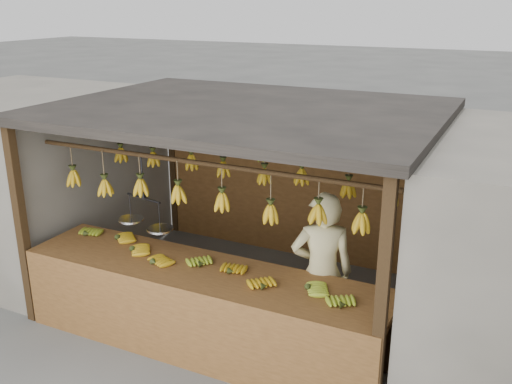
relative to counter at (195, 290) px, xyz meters
The scene contains 8 objects.
ground 1.43m from the counter, 92.54° to the left, with size 80.00×80.00×0.00m, color #5B5B57.
stall 2.00m from the counter, 92.01° to the left, with size 4.30×3.30×2.40m.
neighbor_left 3.88m from the counter, 161.32° to the left, with size 3.00×3.00×2.30m, color slate.
counter is the anchor object (origin of this frame).
hanging_bananas 1.53m from the counter, 92.33° to the left, with size 3.64×2.22×0.38m.
balance_scale 0.96m from the counter, 162.59° to the left, with size 0.72×0.36×0.79m.
vendor 1.30m from the counter, 29.47° to the left, with size 0.64×0.42×1.75m, color beige.
bag_bundles 3.21m from the counter, 53.91° to the left, with size 0.08×0.26×1.19m.
Camera 1 is at (2.86, -5.61, 3.52)m, focal length 40.00 mm.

